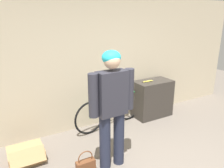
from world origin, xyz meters
The scene contains 7 objects.
wall_back centered at (0.00, 2.41, 1.30)m, with size 8.00×0.07×2.60m.
side_shelf centered at (1.44, 2.12, 0.42)m, with size 0.86×0.47×0.83m.
person centered at (-0.24, 1.03, 1.03)m, with size 0.71×0.25×1.78m.
bicycle centered at (0.36, 2.14, 0.36)m, with size 1.69×0.46×0.74m.
banana centered at (1.28, 2.13, 0.85)m, with size 0.28×0.08×0.03m.
handbag centered at (-0.66, 1.07, 0.11)m, with size 0.28×0.11×0.35m.
cardboard_box centered at (-1.38, 1.80, 0.10)m, with size 0.54×0.53×0.29m.
Camera 1 is at (-1.66, -1.48, 2.19)m, focal length 35.00 mm.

